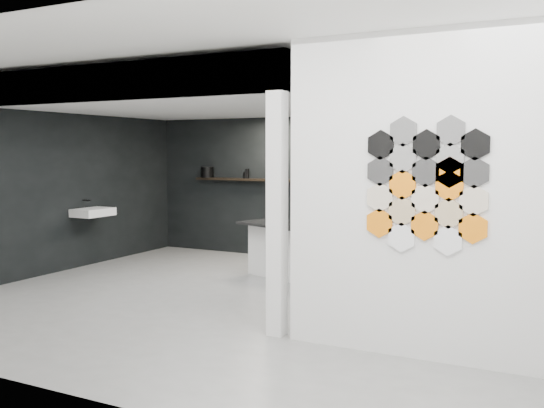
{
  "coord_description": "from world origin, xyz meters",
  "views": [
    {
      "loc": [
        3.41,
        -6.16,
        1.79
      ],
      "look_at": [
        0.1,
        0.3,
        1.15
      ],
      "focal_mm": 40.0,
      "sensor_mm": 36.0,
      "label": 1
    }
  ],
  "objects_px": {
    "bottle_dark": "(247,173)",
    "utensil_cup": "(246,175)",
    "stockpot": "(207,172)",
    "glass_bowl": "(349,178)",
    "glass_vase": "(349,176)",
    "kitchen_island": "(291,250)",
    "partition_panel": "(425,197)",
    "kettle": "(327,175)",
    "wall_basin": "(93,212)"
  },
  "relations": [
    {
      "from": "kitchen_island",
      "to": "glass_bowl",
      "type": "distance_m",
      "value": 1.75
    },
    {
      "from": "partition_panel",
      "to": "kitchen_island",
      "type": "relative_size",
      "value": 1.76
    },
    {
      "from": "kettle",
      "to": "glass_bowl",
      "type": "relative_size",
      "value": 1.4
    },
    {
      "from": "kettle",
      "to": "glass_bowl",
      "type": "height_order",
      "value": "kettle"
    },
    {
      "from": "kitchen_island",
      "to": "glass_vase",
      "type": "relative_size",
      "value": 11.48
    },
    {
      "from": "wall_basin",
      "to": "utensil_cup",
      "type": "height_order",
      "value": "utensil_cup"
    },
    {
      "from": "partition_panel",
      "to": "glass_vase",
      "type": "height_order",
      "value": "partition_panel"
    },
    {
      "from": "partition_panel",
      "to": "wall_basin",
      "type": "distance_m",
      "value": 5.78
    },
    {
      "from": "stockpot",
      "to": "glass_vase",
      "type": "height_order",
      "value": "stockpot"
    },
    {
      "from": "partition_panel",
      "to": "stockpot",
      "type": "relative_size",
      "value": 12.39
    },
    {
      "from": "stockpot",
      "to": "glass_bowl",
      "type": "relative_size",
      "value": 1.68
    },
    {
      "from": "kitchen_island",
      "to": "bottle_dark",
      "type": "height_order",
      "value": "bottle_dark"
    },
    {
      "from": "kitchen_island",
      "to": "kettle",
      "type": "xyz_separation_m",
      "value": [
        -0.05,
        1.42,
        1.0
      ]
    },
    {
      "from": "wall_basin",
      "to": "partition_panel",
      "type": "bearing_deg",
      "value": -18.23
    },
    {
      "from": "partition_panel",
      "to": "glass_bowl",
      "type": "bearing_deg",
      "value": 118.23
    },
    {
      "from": "partition_panel",
      "to": "kitchen_island",
      "type": "height_order",
      "value": "partition_panel"
    },
    {
      "from": "utensil_cup",
      "to": "glass_vase",
      "type": "bearing_deg",
      "value": 0.0
    },
    {
      "from": "kitchen_island",
      "to": "bottle_dark",
      "type": "xyz_separation_m",
      "value": [
        -1.51,
        1.42,
        1.01
      ]
    },
    {
      "from": "kitchen_island",
      "to": "stockpot",
      "type": "xyz_separation_m",
      "value": [
        -2.32,
        1.42,
        1.02
      ]
    },
    {
      "from": "glass_bowl",
      "to": "utensil_cup",
      "type": "distance_m",
      "value": 1.87
    },
    {
      "from": "glass_bowl",
      "to": "glass_vase",
      "type": "xyz_separation_m",
      "value": [
        0.0,
        0.0,
        0.02
      ]
    },
    {
      "from": "glass_bowl",
      "to": "utensil_cup",
      "type": "bearing_deg",
      "value": 180.0
    },
    {
      "from": "partition_panel",
      "to": "glass_vase",
      "type": "bearing_deg",
      "value": 118.23
    },
    {
      "from": "utensil_cup",
      "to": "kettle",
      "type": "bearing_deg",
      "value": 0.0
    },
    {
      "from": "bottle_dark",
      "to": "utensil_cup",
      "type": "bearing_deg",
      "value": 180.0
    },
    {
      "from": "stockpot",
      "to": "kettle",
      "type": "relative_size",
      "value": 1.2
    },
    {
      "from": "wall_basin",
      "to": "glass_bowl",
      "type": "relative_size",
      "value": 4.45
    },
    {
      "from": "stockpot",
      "to": "utensil_cup",
      "type": "relative_size",
      "value": 2.19
    },
    {
      "from": "stockpot",
      "to": "utensil_cup",
      "type": "bearing_deg",
      "value": 0.0
    },
    {
      "from": "stockpot",
      "to": "glass_bowl",
      "type": "bearing_deg",
      "value": 0.0
    },
    {
      "from": "wall_basin",
      "to": "stockpot",
      "type": "height_order",
      "value": "stockpot"
    },
    {
      "from": "wall_basin",
      "to": "kitchen_island",
      "type": "relative_size",
      "value": 0.38
    },
    {
      "from": "stockpot",
      "to": "bottle_dark",
      "type": "xyz_separation_m",
      "value": [
        0.81,
        0.0,
        -0.01
      ]
    },
    {
      "from": "kitchen_island",
      "to": "utensil_cup",
      "type": "distance_m",
      "value": 2.31
    },
    {
      "from": "glass_bowl",
      "to": "bottle_dark",
      "type": "height_order",
      "value": "bottle_dark"
    },
    {
      "from": "wall_basin",
      "to": "kettle",
      "type": "xyz_separation_m",
      "value": [
        3.01,
        2.07,
        0.55
      ]
    },
    {
      "from": "wall_basin",
      "to": "kettle",
      "type": "bearing_deg",
      "value": 34.47
    },
    {
      "from": "partition_panel",
      "to": "utensil_cup",
      "type": "height_order",
      "value": "partition_panel"
    },
    {
      "from": "kitchen_island",
      "to": "bottle_dark",
      "type": "distance_m",
      "value": 2.3
    },
    {
      "from": "kitchen_island",
      "to": "glass_vase",
      "type": "xyz_separation_m",
      "value": [
        0.34,
        1.42,
        0.99
      ]
    },
    {
      "from": "wall_basin",
      "to": "kettle",
      "type": "height_order",
      "value": "kettle"
    },
    {
      "from": "kitchen_island",
      "to": "bottle_dark",
      "type": "relative_size",
      "value": 9.6
    },
    {
      "from": "bottle_dark",
      "to": "glass_vase",
      "type": "bearing_deg",
      "value": 0.0
    },
    {
      "from": "kitchen_island",
      "to": "kettle",
      "type": "bearing_deg",
      "value": 110.97
    },
    {
      "from": "partition_panel",
      "to": "kettle",
      "type": "bearing_deg",
      "value": 122.44
    },
    {
      "from": "wall_basin",
      "to": "glass_bowl",
      "type": "xyz_separation_m",
      "value": [
        3.39,
        2.07,
        0.52
      ]
    },
    {
      "from": "kettle",
      "to": "bottle_dark",
      "type": "bearing_deg",
      "value": 160.35
    },
    {
      "from": "wall_basin",
      "to": "kitchen_island",
      "type": "distance_m",
      "value": 3.15
    },
    {
      "from": "kitchen_island",
      "to": "glass_vase",
      "type": "distance_m",
      "value": 1.76
    },
    {
      "from": "kitchen_island",
      "to": "bottle_dark",
      "type": "bearing_deg",
      "value": 155.8
    }
  ]
}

